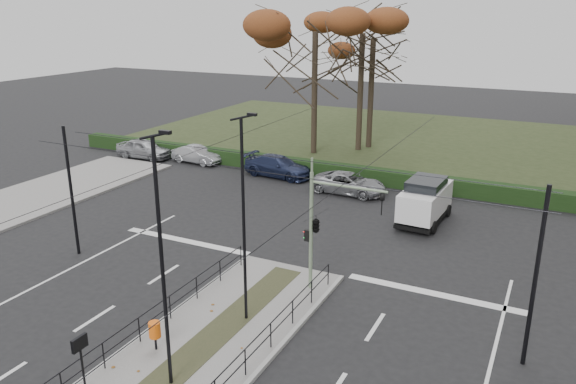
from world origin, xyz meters
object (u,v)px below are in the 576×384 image
at_px(parked_car_second, 196,155).
at_px(bare_tree_center, 362,42).
at_px(streetlamp_median_near, 163,264).
at_px(bare_tree_near, 373,47).
at_px(info_panel, 80,350).
at_px(streetlamp_median_far, 244,220).
at_px(parked_car_first, 144,149).
at_px(white_van, 425,200).
at_px(rust_tree, 315,32).
at_px(parked_car_fourth, 349,183).
at_px(parked_car_third, 278,166).
at_px(litter_bin, 155,330).
at_px(traffic_light, 318,223).

height_order(parked_car_second, bare_tree_center, bare_tree_center).
bearing_deg(streetlamp_median_near, bare_tree_near, 98.02).
height_order(info_panel, streetlamp_median_near, streetlamp_median_near).
bearing_deg(streetlamp_median_far, streetlamp_median_near, -92.05).
distance_m(info_panel, parked_car_first, 28.33).
distance_m(white_van, rust_tree, 17.55).
xyz_separation_m(streetlamp_median_near, bare_tree_near, (-4.48, 31.79, 3.96)).
height_order(parked_car_second, bare_tree_near, bare_tree_near).
xyz_separation_m(info_panel, streetlamp_median_near, (1.77, 1.64, 2.33)).
height_order(info_panel, bare_tree_center, bare_tree_center).
bearing_deg(streetlamp_median_far, bare_tree_near, 99.52).
bearing_deg(info_panel, rust_tree, 101.33).
bearing_deg(bare_tree_center, streetlamp_median_far, -79.10).
xyz_separation_m(parked_car_second, bare_tree_near, (9.82, 10.14, 7.40)).
height_order(info_panel, parked_car_fourth, info_panel).
height_order(info_panel, bare_tree_near, bare_tree_near).
bearing_deg(streetlamp_median_near, parked_car_third, 109.07).
relative_size(parked_car_fourth, bare_tree_near, 0.40).
bearing_deg(parked_car_third, bare_tree_near, -9.62).
relative_size(rust_tree, bare_tree_center, 1.00).
distance_m(parked_car_second, rust_tree, 12.54).
relative_size(info_panel, streetlamp_median_far, 0.27).
relative_size(litter_bin, parked_car_fourth, 0.22).
bearing_deg(bare_tree_near, bare_tree_center, -109.17).
height_order(streetlamp_median_far, parked_car_second, streetlamp_median_far).
bearing_deg(litter_bin, bare_tree_near, 95.48).
xyz_separation_m(litter_bin, parked_car_second, (-12.76, 20.46, -0.22)).
bearing_deg(bare_tree_near, rust_tree, -130.36).
relative_size(streetlamp_median_far, rust_tree, 0.63).
height_order(streetlamp_median_near, parked_car_second, streetlamp_median_near).
bearing_deg(litter_bin, streetlamp_median_far, 60.42).
relative_size(white_van, bare_tree_near, 0.39).
xyz_separation_m(parked_car_third, bare_tree_near, (2.86, 10.55, 7.33)).
bearing_deg(parked_car_first, litter_bin, -141.29).
bearing_deg(info_panel, litter_bin, 85.51).
relative_size(streetlamp_median_near, streetlamp_median_far, 1.03).
bearing_deg(parked_car_fourth, bare_tree_near, 14.76).
distance_m(litter_bin, streetlamp_median_near, 3.76).
xyz_separation_m(parked_car_first, parked_car_fourth, (16.90, -1.16, -0.11)).
bearing_deg(traffic_light, parked_car_third, 122.61).
bearing_deg(white_van, bare_tree_center, 122.14).
bearing_deg(bare_tree_center, litter_bin, -83.43).
height_order(streetlamp_median_far, bare_tree_near, bare_tree_near).
relative_size(streetlamp_median_far, bare_tree_center, 0.63).
distance_m(streetlamp_median_far, parked_car_first, 25.49).
height_order(litter_bin, parked_car_third, parked_car_third).
relative_size(info_panel, rust_tree, 0.17).
distance_m(streetlamp_median_near, white_van, 17.68).
relative_size(litter_bin, white_van, 0.22).
height_order(streetlamp_median_far, parked_car_first, streetlamp_median_far).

